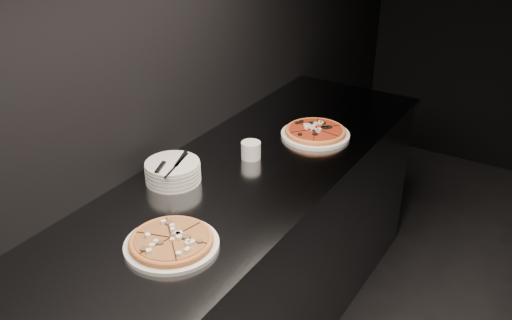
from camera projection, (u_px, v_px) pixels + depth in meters
The scene contains 7 objects.
wall_left at pixel (165, 48), 2.33m from camera, with size 0.02×5.00×2.80m, color black.
counter at pixel (243, 261), 2.59m from camera, with size 0.74×2.44×0.92m.
pizza_mushroom at pixel (171, 242), 1.92m from camera, with size 0.36×0.36×0.04m.
pizza_tomato at pixel (315, 132), 2.69m from camera, with size 0.33×0.33×0.04m.
plate_stack at pixel (173, 171), 2.31m from camera, with size 0.22×0.22×0.08m.
cutlery at pixel (171, 164), 2.27m from camera, with size 0.08×0.24×0.01m.
ramekin at pixel (251, 150), 2.49m from camera, with size 0.09×0.09×0.08m.
Camera 1 is at (-0.98, -1.73, 2.07)m, focal length 40.00 mm.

